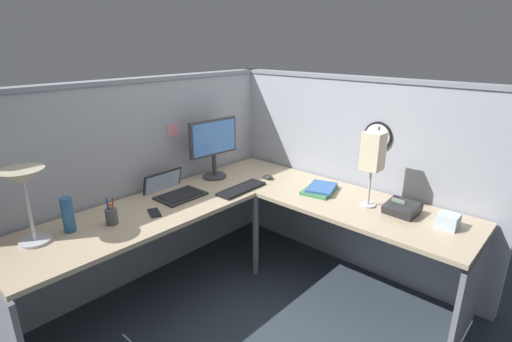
# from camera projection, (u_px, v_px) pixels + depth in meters

# --- Properties ---
(ground_plane) EXTENTS (6.80, 6.80, 0.00)m
(ground_plane) POSITION_uv_depth(u_px,v_px,m) (257.00, 289.00, 2.96)
(ground_plane) COLOR #2D3842
(cubicle_wall_back) EXTENTS (2.57, 0.12, 1.58)m
(cubicle_wall_back) POSITION_uv_depth(u_px,v_px,m) (144.00, 180.00, 3.00)
(cubicle_wall_back) COLOR #999EA8
(cubicle_wall_back) RESTS_ON ground
(cubicle_wall_right) EXTENTS (0.12, 2.37, 1.58)m
(cubicle_wall_right) POSITION_uv_depth(u_px,v_px,m) (351.00, 174.00, 3.15)
(cubicle_wall_right) COLOR #999EA8
(cubicle_wall_right) RESTS_ON ground
(desk) EXTENTS (2.35, 2.15, 0.73)m
(desk) POSITION_uv_depth(u_px,v_px,m) (248.00, 225.00, 2.63)
(desk) COLOR tan
(desk) RESTS_ON ground
(monitor) EXTENTS (0.46, 0.20, 0.50)m
(monitor) POSITION_uv_depth(u_px,v_px,m) (214.00, 144.00, 3.15)
(monitor) COLOR #38383D
(monitor) RESTS_ON desk
(laptop) EXTENTS (0.35, 0.39, 0.22)m
(laptop) POSITION_uv_depth(u_px,v_px,m) (173.00, 191.00, 2.89)
(laptop) COLOR #232326
(laptop) RESTS_ON desk
(keyboard) EXTENTS (0.43, 0.16, 0.02)m
(keyboard) POSITION_uv_depth(u_px,v_px,m) (242.00, 189.00, 2.96)
(keyboard) COLOR black
(keyboard) RESTS_ON desk
(computer_mouse) EXTENTS (0.06, 0.10, 0.03)m
(computer_mouse) POSITION_uv_depth(u_px,v_px,m) (268.00, 177.00, 3.20)
(computer_mouse) COLOR #232326
(computer_mouse) RESTS_ON desk
(desk_lamp_dome) EXTENTS (0.24, 0.24, 0.44)m
(desk_lamp_dome) POSITION_uv_depth(u_px,v_px,m) (23.00, 183.00, 2.08)
(desk_lamp_dome) COLOR #B7BABF
(desk_lamp_dome) RESTS_ON desk
(pen_cup) EXTENTS (0.08, 0.08, 0.18)m
(pen_cup) POSITION_uv_depth(u_px,v_px,m) (112.00, 216.00, 2.41)
(pen_cup) COLOR #4C4C51
(pen_cup) RESTS_ON desk
(cell_phone) EXTENTS (0.12, 0.16, 0.01)m
(cell_phone) POSITION_uv_depth(u_px,v_px,m) (154.00, 213.00, 2.57)
(cell_phone) COLOR black
(cell_phone) RESTS_ON desk
(thermos_flask) EXTENTS (0.07, 0.07, 0.22)m
(thermos_flask) POSITION_uv_depth(u_px,v_px,m) (68.00, 215.00, 2.29)
(thermos_flask) COLOR #26598C
(thermos_flask) RESTS_ON desk
(office_phone) EXTENTS (0.20, 0.22, 0.11)m
(office_phone) POSITION_uv_depth(u_px,v_px,m) (403.00, 209.00, 2.55)
(office_phone) COLOR #232326
(office_phone) RESTS_ON desk
(book_stack) EXTENTS (0.33, 0.27, 0.04)m
(book_stack) POSITION_uv_depth(u_px,v_px,m) (320.00, 189.00, 2.93)
(book_stack) COLOR #3F7F4C
(book_stack) RESTS_ON desk
(desk_lamp_paper) EXTENTS (0.13, 0.13, 0.53)m
(desk_lamp_paper) POSITION_uv_depth(u_px,v_px,m) (373.00, 153.00, 2.57)
(desk_lamp_paper) COLOR #B7BABF
(desk_lamp_paper) RESTS_ON desk
(tissue_box) EXTENTS (0.12, 0.12, 0.09)m
(tissue_box) POSITION_uv_depth(u_px,v_px,m) (448.00, 221.00, 2.36)
(tissue_box) COLOR silver
(tissue_box) RESTS_ON desk
(wall_clock) EXTENTS (0.04, 0.22, 0.22)m
(wall_clock) POSITION_uv_depth(u_px,v_px,m) (378.00, 136.00, 2.85)
(wall_clock) COLOR black
(pinned_note_leftmost) EXTENTS (0.10, 0.00, 0.09)m
(pinned_note_leftmost) POSITION_uv_depth(u_px,v_px,m) (173.00, 130.00, 3.04)
(pinned_note_leftmost) COLOR pink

